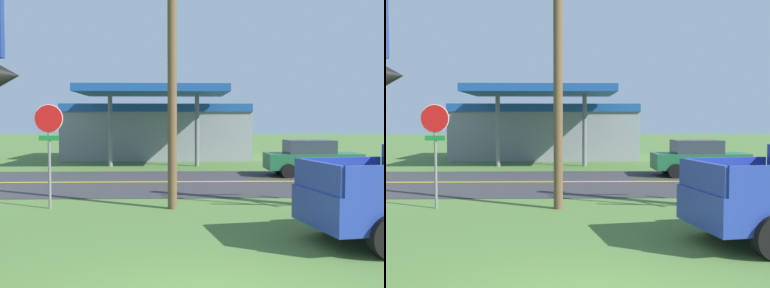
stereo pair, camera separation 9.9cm
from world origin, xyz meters
The scene contains 6 objects.
road_asphalt centered at (0.00, 13.00, 0.01)m, with size 140.00×8.00×0.02m, color #333335.
road_centre_line centered at (0.00, 13.00, 0.02)m, with size 126.00×0.20×0.01m, color gold.
stop_sign centered at (-4.04, 7.45, 2.03)m, with size 0.80×0.08×2.95m.
utility_pole centered at (-0.57, 7.33, 4.93)m, with size 2.04×0.26×9.21m.
gas_station centered at (-1.75, 25.46, 1.94)m, with size 12.00×11.50×4.40m.
car_green_near_lane centered at (5.66, 15.00, 0.83)m, with size 4.20×2.00×1.64m.
Camera 1 is at (-0.43, -5.46, 2.44)m, focal length 42.63 mm.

